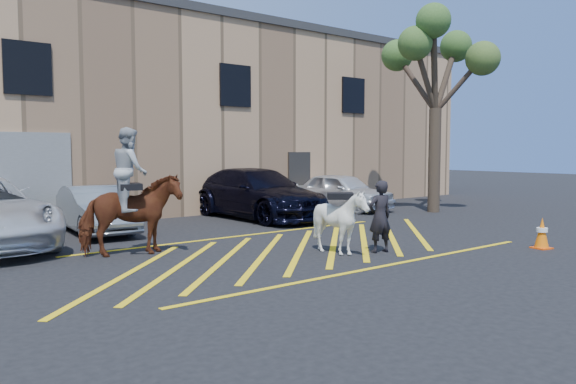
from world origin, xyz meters
TOP-DOWN VIEW (x-y plane):
  - ground at (0.00, 0.00)m, footprint 90.00×90.00m
  - car_silver_sedan at (-2.82, 5.16)m, footprint 1.69×4.05m
  - car_blue_suv at (2.64, 5.11)m, footprint 2.44×5.78m
  - car_white_suv at (6.64, 5.18)m, footprint 2.15×4.33m
  - handler at (1.12, -1.73)m, footprint 0.66×0.50m
  - warehouse at (-0.01, 11.99)m, footprint 32.42×10.20m
  - hatching_zone at (-0.00, -0.30)m, footprint 12.60×5.12m
  - mounted_bay at (-3.40, 1.38)m, footprint 2.28×1.45m
  - saddled_white at (0.26, -1.33)m, footprint 1.75×1.77m
  - traffic_cone at (4.45, -3.75)m, footprint 0.44×0.44m
  - tree at (8.79, 2.57)m, footprint 3.99×4.37m

SIDE VIEW (x-z plane):
  - ground at x=0.00m, z-range 0.00..0.00m
  - hatching_zone at x=0.00m, z-range 0.00..0.01m
  - traffic_cone at x=4.45m, z-range 0.00..0.73m
  - car_silver_sedan at x=-2.82m, z-range 0.00..1.30m
  - car_white_suv at x=6.64m, z-range 0.00..1.42m
  - saddled_white at x=0.26m, z-range 0.01..1.46m
  - handler at x=1.12m, z-range 0.00..1.62m
  - car_blue_suv at x=2.64m, z-range 0.00..1.66m
  - mounted_bay at x=-3.40m, z-range -0.27..2.52m
  - warehouse at x=-0.01m, z-range 0.00..7.30m
  - tree at x=8.79m, z-range 2.04..9.35m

